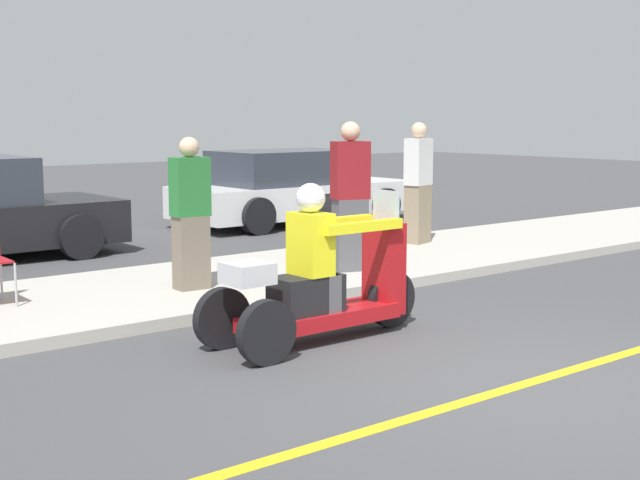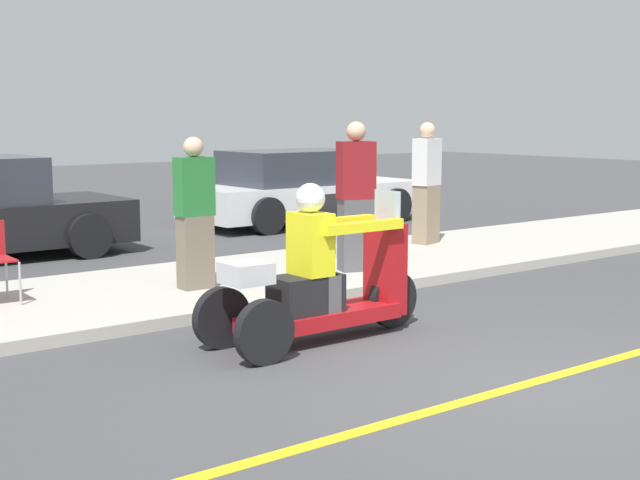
{
  "view_description": "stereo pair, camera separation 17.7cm",
  "coord_description": "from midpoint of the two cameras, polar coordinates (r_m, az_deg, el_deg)",
  "views": [
    {
      "loc": [
        -5.41,
        -4.06,
        2.02
      ],
      "look_at": [
        -0.49,
        1.98,
        0.92
      ],
      "focal_mm": 50.0,
      "sensor_mm": 36.0,
      "label": 1
    },
    {
      "loc": [
        -5.27,
        -4.17,
        2.02
      ],
      "look_at": [
        -0.49,
        1.98,
        0.92
      ],
      "focal_mm": 50.0,
      "sensor_mm": 36.0,
      "label": 2
    }
  ],
  "objects": [
    {
      "name": "sidewalk_strip",
      "position": [
        10.41,
        -7.5,
        -2.87
      ],
      "size": [
        28.0,
        2.8,
        0.12
      ],
      "color": "#B2ADA3",
      "rests_on": "ground"
    },
    {
      "name": "spectator_by_tree",
      "position": [
        10.83,
        1.48,
        2.62
      ],
      "size": [
        0.49,
        0.39,
        1.81
      ],
      "color": "#515156",
      "rests_on": "sidewalk_strip"
    },
    {
      "name": "parked_car_lot_right",
      "position": [
        16.54,
        -2.18,
        3.31
      ],
      "size": [
        4.52,
        2.02,
        1.36
      ],
      "color": "silver",
      "rests_on": "ground"
    },
    {
      "name": "motorcycle_trike",
      "position": [
        7.95,
        -0.57,
        -2.91
      ],
      "size": [
        2.24,
        0.76,
        1.43
      ],
      "color": "black",
      "rests_on": "ground"
    },
    {
      "name": "lane_stripe",
      "position": [
        6.67,
        10.18,
        -9.66
      ],
      "size": [
        24.0,
        0.12,
        0.01
      ],
      "color": "gold",
      "rests_on": "ground"
    },
    {
      "name": "ground_plane",
      "position": [
        7.04,
        12.83,
        -8.82
      ],
      "size": [
        60.0,
        60.0,
        0.0
      ],
      "primitive_type": "plane",
      "color": "#424244"
    },
    {
      "name": "spectator_far_back",
      "position": [
        13.24,
        5.92,
        3.51
      ],
      "size": [
        0.48,
        0.36,
        1.78
      ],
      "color": "gray",
      "rests_on": "sidewalk_strip"
    },
    {
      "name": "folding_chair_curbside",
      "position": [
        12.12,
        0.17,
        1.44
      ],
      "size": [
        0.49,
        0.49,
        0.82
      ],
      "color": "#A5A8AD",
      "rests_on": "sidewalk_strip"
    },
    {
      "name": "spectator_mid_group",
      "position": [
        9.78,
        -8.8,
        1.51
      ],
      "size": [
        0.41,
        0.25,
        1.66
      ],
      "color": "#726656",
      "rests_on": "sidewalk_strip"
    }
  ]
}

